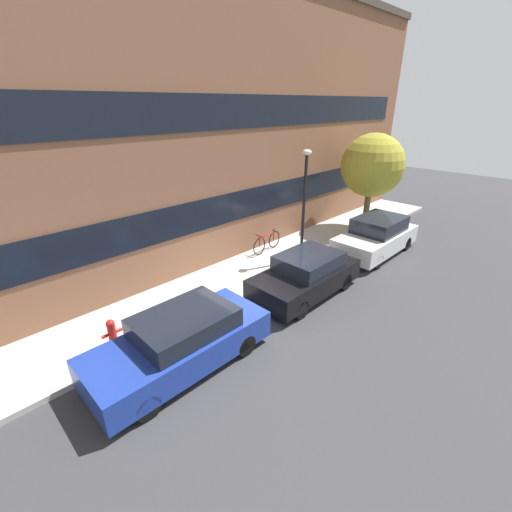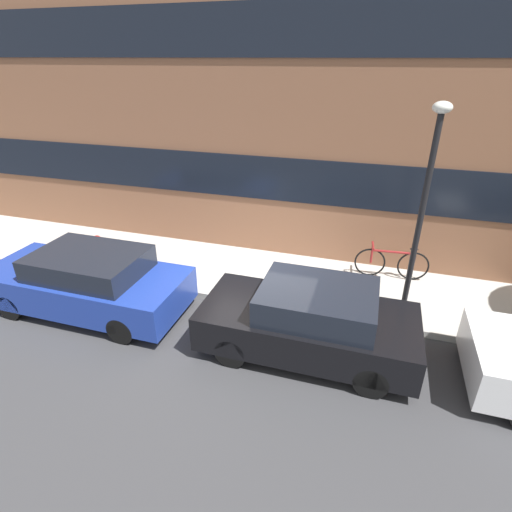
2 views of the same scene
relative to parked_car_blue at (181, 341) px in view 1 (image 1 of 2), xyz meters
name	(u,v)px [view 1 (image 1 of 2)]	position (x,y,z in m)	size (l,w,h in m)	color
ground_plane	(252,297)	(3.32, 1.05, -0.68)	(56.00, 56.00, 0.00)	#38383A
sidewalk_strip	(226,282)	(3.32, 2.33, -0.61)	(28.00, 2.57, 0.15)	#B2AFA8
rowhouse_facade	(185,129)	(3.32, 4.06, 4.31)	(28.00, 1.02, 9.96)	brown
parked_car_blue	(181,341)	(0.00, 0.00, 0.00)	(4.30, 1.78, 1.37)	#1E3899
parked_car_black	(306,275)	(4.76, 0.00, 0.00)	(3.87, 1.75, 1.38)	black
parked_car_white	(376,236)	(9.50, 0.00, 0.05)	(4.12, 1.78, 1.52)	silver
fire_hydrant	(112,333)	(-0.95, 1.62, -0.13)	(0.52, 0.29, 0.79)	red
bicycle	(267,242)	(6.17, 3.07, -0.12)	(1.72, 0.44, 0.83)	black
street_tree	(372,166)	(11.51, 1.60, 2.47)	(2.81, 2.81, 4.43)	brown
lamp_post	(304,194)	(6.44, 1.51, 2.08)	(0.32, 0.32, 4.17)	black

